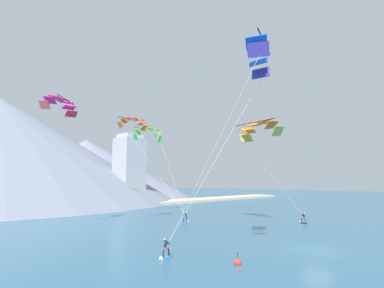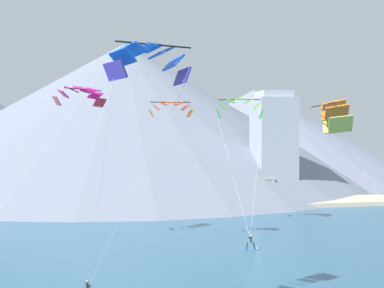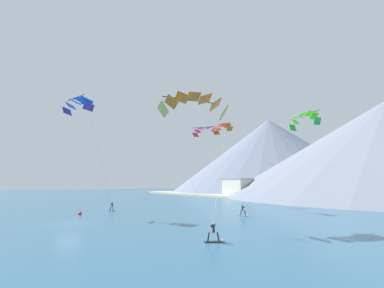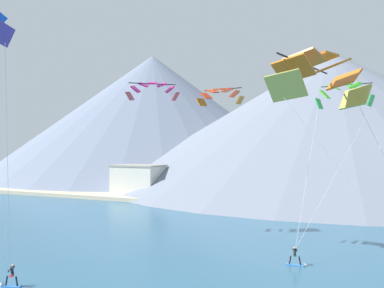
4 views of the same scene
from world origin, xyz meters
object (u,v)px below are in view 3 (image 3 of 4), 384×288
kitesurfer_mid_center (216,236)px  race_marker_buoy (80,214)px  parafoil_kite_near_lead (79,105)px  kitesurfer_near_trail (244,213)px  parafoil_kite_distant_high_outer (205,130)px  parafoil_kite_mid_center (194,103)px  parafoil_kite_near_trail (304,119)px  kitesurfer_near_lead (111,208)px  parafoil_kite_distant_low_drift (222,127)px

kitesurfer_mid_center → race_marker_buoy: kitesurfer_mid_center is taller
parafoil_kite_near_lead → kitesurfer_near_trail: bearing=57.1°
parafoil_kite_distant_high_outer → race_marker_buoy: 30.69m
parafoil_kite_mid_center → parafoil_kite_distant_high_outer: bearing=140.7°
parafoil_kite_mid_center → parafoil_kite_near_trail: bearing=92.9°
race_marker_buoy → kitesurfer_near_lead: bearing=115.1°
kitesurfer_mid_center → parafoil_kite_mid_center: parafoil_kite_mid_center is taller
kitesurfer_near_lead → race_marker_buoy: size_ratio=1.75×
kitesurfer_near_lead → parafoil_kite_distant_high_outer: 25.99m
kitesurfer_near_trail → parafoil_kite_mid_center: size_ratio=0.13×
kitesurfer_mid_center → race_marker_buoy: bearing=-167.7°
parafoil_kite_mid_center → kitesurfer_near_trail: bearing=107.8°
kitesurfer_mid_center → race_marker_buoy: (-25.76, -5.63, -0.31)m
parafoil_kite_near_lead → parafoil_kite_distant_high_outer: size_ratio=2.77×
kitesurfer_mid_center → parafoil_kite_near_lead: (-24.43, -7.04, 16.17)m
kitesurfer_near_lead → parafoil_kite_distant_low_drift: size_ratio=0.37×
parafoil_kite_near_trail → parafoil_kite_mid_center: (1.21, -23.66, -1.69)m
kitesurfer_near_trail → kitesurfer_near_lead: bearing=-140.9°
parafoil_kite_near_trail → parafoil_kite_distant_high_outer: (-20.12, -6.23, 0.87)m
parafoil_kite_near_trail → parafoil_kite_distant_low_drift: size_ratio=3.18×
kitesurfer_near_trail → parafoil_kite_mid_center: (3.59, -11.15, 13.48)m
kitesurfer_mid_center → parafoil_kite_near_lead: 30.14m
parafoil_kite_distant_low_drift → parafoil_kite_distant_high_outer: bearing=161.9°
parafoil_kite_near_trail → parafoil_kite_distant_low_drift: bearing=-138.5°
kitesurfer_mid_center → parafoil_kite_distant_low_drift: bearing=138.2°
kitesurfer_near_trail → parafoil_kite_distant_high_outer: size_ratio=0.30×
kitesurfer_near_lead → parafoil_kite_near_lead: parafoil_kite_near_lead is taller
kitesurfer_near_lead → parafoil_kite_mid_center: size_ratio=0.13×
kitesurfer_near_trail → parafoil_kite_distant_high_outer: 24.73m
kitesurfer_mid_center → parafoil_kite_distant_high_outer: size_ratio=0.29×
parafoil_kite_distant_high_outer → parafoil_kite_distant_low_drift: size_ratio=1.22×
race_marker_buoy → kitesurfer_near_trail: bearing=52.7°
kitesurfer_near_lead → parafoil_kite_near_lead: (3.85, -6.80, 16.20)m
parafoil_kite_near_lead → parafoil_kite_mid_center: bearing=29.7°
parafoil_kite_distant_high_outer → parafoil_kite_distant_low_drift: (9.57, -3.13, -1.48)m
kitesurfer_mid_center → parafoil_kite_near_trail: size_ratio=0.11×
kitesurfer_near_lead → parafoil_kite_distant_high_outer: bearing=91.0°
parafoil_kite_mid_center → parafoil_kite_distant_low_drift: (-11.77, 14.31, 1.08)m
kitesurfer_near_trail → parafoil_kite_distant_high_outer: (-17.74, 6.29, 16.04)m
parafoil_kite_distant_high_outer → parafoil_kite_near_trail: bearing=17.2°
kitesurfer_near_lead → kitesurfer_near_trail: kitesurfer_near_trail is taller
kitesurfer_near_lead → parafoil_kite_distant_high_outer: size_ratio=0.30×
kitesurfer_near_lead → kitesurfer_mid_center: size_ratio=1.03×
kitesurfer_mid_center → parafoil_kite_near_trail: parafoil_kite_near_trail is taller
parafoil_kite_near_trail → parafoil_kite_distant_high_outer: parafoil_kite_distant_high_outer is taller
kitesurfer_near_lead → kitesurfer_mid_center: bearing=0.5°
parafoil_kite_distant_low_drift → race_marker_buoy: parafoil_kite_distant_low_drift is taller
parafoil_kite_mid_center → parafoil_kite_distant_low_drift: bearing=129.4°
parafoil_kite_near_trail → race_marker_buoy: (-17.24, -32.04, -15.49)m
kitesurfer_near_lead → kitesurfer_near_trail: 22.40m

